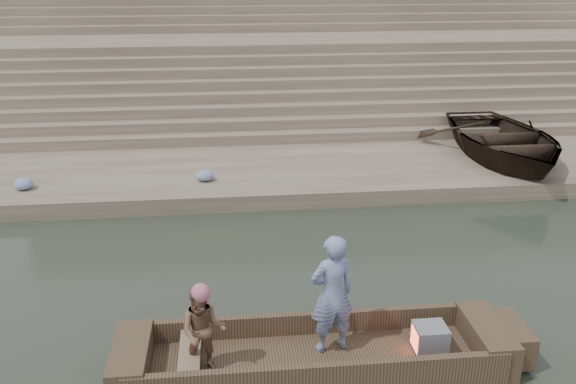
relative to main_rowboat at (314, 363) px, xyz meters
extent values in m
plane|color=#252E22|center=(3.93, -0.13, -0.11)|extent=(120.00, 120.00, 0.00)
cube|color=gray|center=(3.93, 7.87, 0.09)|extent=(32.00, 4.00, 0.40)
cube|color=gray|center=(3.93, 15.37, 1.29)|extent=(32.00, 3.00, 2.80)
cube|color=gray|center=(3.93, 22.37, 2.49)|extent=(32.00, 3.00, 5.20)
cube|color=gray|center=(3.93, 10.12, 0.24)|extent=(32.00, 0.50, 0.70)
cube|color=gray|center=(3.93, 10.62, 0.39)|extent=(32.00, 0.50, 1.00)
cube|color=gray|center=(3.93, 11.12, 0.54)|extent=(32.00, 0.50, 1.30)
cube|color=gray|center=(3.93, 11.62, 0.69)|extent=(32.00, 0.50, 1.60)
cube|color=gray|center=(3.93, 12.12, 0.84)|extent=(32.00, 0.50, 1.90)
cube|color=gray|center=(3.93, 12.62, 0.99)|extent=(32.00, 0.50, 2.20)
cube|color=gray|center=(3.93, 13.12, 1.14)|extent=(32.00, 0.50, 2.50)
cube|color=gray|center=(3.93, 13.62, 1.29)|extent=(32.00, 0.50, 2.80)
cube|color=gray|center=(3.93, 17.12, 1.44)|extent=(32.00, 0.50, 3.10)
cube|color=gray|center=(3.93, 17.62, 1.59)|extent=(32.00, 0.50, 3.40)
cube|color=gray|center=(3.93, 18.12, 1.74)|extent=(32.00, 0.50, 3.70)
cube|color=gray|center=(3.93, 18.62, 1.89)|extent=(32.00, 0.50, 4.00)
cube|color=gray|center=(3.93, 19.12, 2.04)|extent=(32.00, 0.50, 4.30)
cube|color=gray|center=(3.93, 19.62, 2.19)|extent=(32.00, 0.50, 4.60)
cube|color=gray|center=(3.93, 20.12, 2.34)|extent=(32.00, 0.50, 4.90)
cube|color=gray|center=(3.93, 20.62, 2.49)|extent=(32.00, 0.50, 5.20)
cube|color=brown|center=(0.00, 0.00, 0.00)|extent=(5.00, 1.30, 0.22)
cube|color=brown|center=(0.00, -0.62, 0.17)|extent=(5.20, 0.12, 0.56)
cube|color=brown|center=(0.00, 0.62, 0.17)|extent=(5.20, 0.12, 0.56)
cube|color=brown|center=(-2.55, 0.00, 0.19)|extent=(0.50, 1.30, 0.60)
cube|color=brown|center=(2.55, 0.00, 0.19)|extent=(0.50, 1.30, 0.60)
cube|color=brown|center=(2.95, 0.00, 0.21)|extent=(0.35, 0.90, 0.50)
cube|color=#937A5B|center=(-1.75, 0.00, 0.29)|extent=(0.30, 1.20, 0.08)
sphere|color=#C26076|center=(-1.54, -0.15, 1.35)|extent=(0.26, 0.26, 0.26)
imported|color=navy|center=(0.28, 0.19, 1.02)|extent=(0.75, 0.58, 1.82)
imported|color=#236B42|center=(-1.54, -0.15, 0.76)|extent=(0.66, 0.52, 1.30)
cube|color=slate|center=(1.70, 0.00, 0.31)|extent=(0.46, 0.42, 0.40)
cube|color=#E5593F|center=(1.49, 0.00, 0.31)|extent=(0.04, 0.34, 0.32)
imported|color=#2D2116|center=(6.37, 7.99, 0.83)|extent=(3.72, 5.19, 1.07)
ellipsoid|color=#3F5999|center=(-1.69, 7.04, 0.42)|extent=(0.44, 0.44, 0.26)
ellipsoid|color=#3F5999|center=(-5.95, 6.89, 0.42)|extent=(0.44, 0.44, 0.26)
camera|label=1|loc=(-1.12, -7.14, 5.47)|focal=37.81mm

